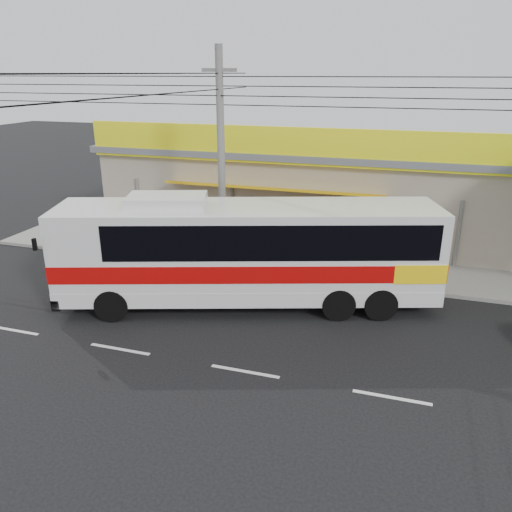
{
  "coord_description": "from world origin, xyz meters",
  "views": [
    {
      "loc": [
        3.89,
        -13.85,
        7.88
      ],
      "look_at": [
        -1.09,
        2.0,
        1.76
      ],
      "focal_mm": 35.0,
      "sensor_mm": 36.0,
      "label": 1
    }
  ],
  "objects_px": {
    "motorbike_dark": "(114,235)",
    "motorbike_red": "(140,244)",
    "coach_bus": "(254,248)",
    "utility_pole": "(220,89)"
  },
  "relations": [
    {
      "from": "motorbike_dark",
      "to": "motorbike_red",
      "type": "bearing_deg",
      "value": -103.87
    },
    {
      "from": "coach_bus",
      "to": "utility_pole",
      "type": "bearing_deg",
      "value": 112.48
    },
    {
      "from": "utility_pole",
      "to": "motorbike_dark",
      "type": "bearing_deg",
      "value": 167.52
    },
    {
      "from": "coach_bus",
      "to": "motorbike_dark",
      "type": "xyz_separation_m",
      "value": [
        -8.13,
        3.8,
        -1.49
      ]
    },
    {
      "from": "motorbike_red",
      "to": "motorbike_dark",
      "type": "height_order",
      "value": "motorbike_dark"
    },
    {
      "from": "motorbike_dark",
      "to": "coach_bus",
      "type": "bearing_deg",
      "value": -106.05
    },
    {
      "from": "coach_bus",
      "to": "motorbike_red",
      "type": "bearing_deg",
      "value": 136.35
    },
    {
      "from": "motorbike_red",
      "to": "motorbike_dark",
      "type": "relative_size",
      "value": 1.14
    },
    {
      "from": "coach_bus",
      "to": "motorbike_dark",
      "type": "distance_m",
      "value": 9.1
    },
    {
      "from": "motorbike_red",
      "to": "motorbike_dark",
      "type": "xyz_separation_m",
      "value": [
        -1.83,
        0.77,
        0.0
      ]
    }
  ]
}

